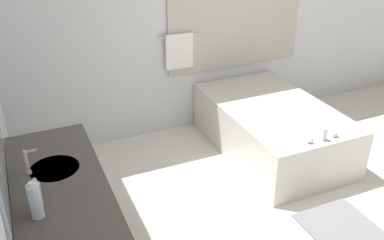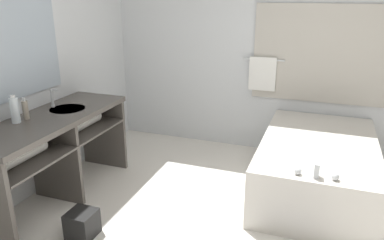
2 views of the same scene
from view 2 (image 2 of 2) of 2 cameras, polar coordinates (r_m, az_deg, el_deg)
The scene contains 7 objects.
wall_back_with_blinds at distance 4.55m, azimuth 15.11°, elevation 11.21°, with size 7.40×0.13×2.70m.
vanity_counter at distance 3.70m, azimuth -20.19°, elevation -2.65°, with size 0.60×1.67×0.85m.
sink_faucet at distance 3.87m, azimuth -20.50°, elevation 3.11°, with size 0.09×0.04×0.18m.
bathtub at distance 3.93m, azimuth 18.51°, elevation -6.37°, with size 1.07×1.77×0.66m.
water_bottle_1 at distance 3.52m, azimuth -25.41°, elevation 1.42°, with size 0.07×0.07×0.24m.
soap_dispenser at distance 3.59m, azimuth -24.05°, elevation 1.44°, with size 0.05×0.05×0.20m.
waste_bin at distance 3.31m, azimuth -16.39°, elevation -14.93°, with size 0.22×0.22×0.22m.
Camera 2 is at (0.41, -2.27, 1.92)m, focal length 35.00 mm.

